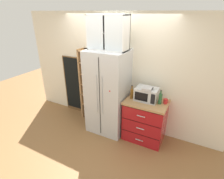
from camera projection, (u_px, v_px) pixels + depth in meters
name	position (u px, v px, depth m)	size (l,w,h in m)	color
ground_plane	(108.00, 128.00, 4.18)	(10.47, 10.47, 0.00)	olive
wall_back_cream	(116.00, 72.00, 3.98)	(4.79, 0.10, 2.55)	silver
refrigerator	(108.00, 93.00, 3.81)	(0.82, 0.71, 1.84)	silver
pantry_shelf_column	(90.00, 84.00, 4.32)	(0.44, 0.28, 1.76)	brown
counter_cabinet	(145.00, 120.00, 3.68)	(0.84, 0.62, 0.89)	#A8161C
microwave	(147.00, 94.00, 3.50)	(0.44, 0.33, 0.26)	silver
coffee_maker	(147.00, 94.00, 3.44)	(0.17, 0.20, 0.31)	#B7B7BC
mug_red	(166.00, 101.00, 3.40)	(0.12, 0.08, 0.09)	red
bottle_amber	(132.00, 93.00, 3.57)	(0.06, 0.06, 0.29)	brown
bottle_green	(160.00, 98.00, 3.36)	(0.07, 0.07, 0.29)	#285B33
upper_cabinet	(108.00, 33.00, 3.34)	(0.79, 0.32, 0.65)	silver
chalkboard_menu	(74.00, 85.00, 4.64)	(0.60, 0.04, 1.51)	brown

